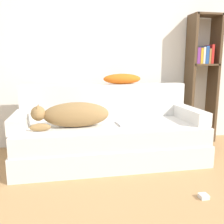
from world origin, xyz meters
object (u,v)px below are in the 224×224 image
dog (73,115)px  power_adapter (204,196)px  laptop (133,123)px  couch (110,142)px  throw_pillow (122,79)px  bookshelf (202,71)px

dog → power_adapter: (1.00, -0.88, -0.53)m
dog → laptop: 0.66m
couch → power_adapter: bearing=-57.9°
laptop → throw_pillow: (-0.04, 0.39, 0.46)m
dog → throw_pillow: size_ratio=1.74×
bookshelf → power_adapter: bookshelf is taller
laptop → power_adapter: 1.04m
bookshelf → dog: bearing=-161.7°
power_adapter → bookshelf: bearing=62.5°
couch → dog: size_ratio=2.54×
dog → throw_pillow: bearing=34.0°
dog → bookshelf: 1.90m
laptop → bookshelf: bookshelf is taller
throw_pillow → bookshelf: bearing=8.4°
laptop → couch: bearing=164.2°
throw_pillow → power_adapter: 1.60m
couch → dog: (-0.41, -0.07, 0.34)m
throw_pillow → power_adapter: bearing=-73.1°
throw_pillow → bookshelf: size_ratio=0.27×
laptop → power_adapter: laptop is taller
dog → bookshelf: (1.76, 0.58, 0.42)m
throw_pillow → dog: bearing=-146.0°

